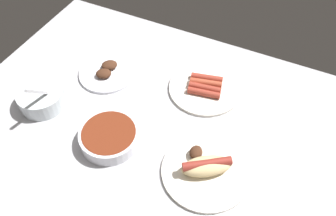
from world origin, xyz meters
TOP-DOWN VIEW (x-y plane):
  - ground_plane at (0.00, 0.00)cm, footprint 120.00×90.00cm
  - bowl_chili at (-7.44, -11.56)cm, footprint 17.24×17.24cm
  - plate_hotdog_assembled at (21.26, -8.92)cm, footprint 24.29×24.29cm
  - bowl_coleslaw at (-34.13, -8.43)cm, footprint 14.47×14.55cm
  - plate_grilled_meat at (-23.18, 11.97)cm, footprint 19.29×19.29cm
  - plate_sausages at (9.75, 19.66)cm, footprint 23.77×23.77cm

SIDE VIEW (x-z plane):
  - ground_plane at x=0.00cm, z-range -3.00..0.00cm
  - plate_sausages at x=9.75cm, z-range -0.67..2.44cm
  - plate_grilled_meat at x=-23.18cm, z-range -0.85..2.65cm
  - plate_hotdog_assembled at x=21.26cm, z-range -1.03..4.58cm
  - bowl_chili at x=-7.44cm, z-range 0.23..4.66cm
  - bowl_coleslaw at x=-34.13cm, z-range -4.38..10.68cm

